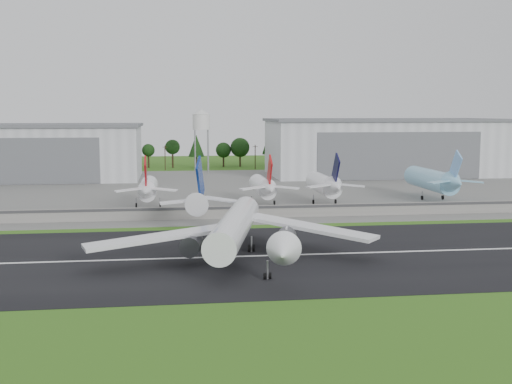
{
  "coord_description": "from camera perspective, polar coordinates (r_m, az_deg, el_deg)",
  "views": [
    {
      "loc": [
        -18.6,
        -112.66,
        28.41
      ],
      "look_at": [
        1.42,
        40.0,
        9.0
      ],
      "focal_mm": 45.0,
      "sensor_mm": 36.0,
      "label": 1
    }
  ],
  "objects": [
    {
      "name": "parked_jet_red_b",
      "position": [
        192.43,
        0.69,
        0.48
      ],
      "size": [
        7.36,
        31.29,
        16.43
      ],
      "color": "white",
      "rests_on": "ground"
    },
    {
      "name": "runway_centerline",
      "position": [
        127.25,
        1.13,
        -5.67
      ],
      "size": [
        220.0,
        1.0,
        0.02
      ],
      "primitive_type": "cube",
      "color": "white",
      "rests_on": "runway"
    },
    {
      "name": "utility_poles",
      "position": [
        314.49,
        -4.05,
        1.99
      ],
      "size": [
        230.0,
        3.0,
        12.0
      ],
      "primitive_type": null,
      "color": "black",
      "rests_on": "ground"
    },
    {
      "name": "runway",
      "position": [
        127.26,
        1.13,
        -5.69
      ],
      "size": [
        320.0,
        60.0,
        0.1
      ],
      "primitive_type": "cube",
      "color": "black",
      "rests_on": "ground"
    },
    {
      "name": "hangar_east",
      "position": [
        293.35,
        11.17,
        3.97
      ],
      "size": [
        102.0,
        47.0,
        25.2
      ],
      "color": "silver",
      "rests_on": "ground"
    },
    {
      "name": "ground",
      "position": [
        117.66,
        1.86,
        -6.79
      ],
      "size": [
        600.0,
        600.0,
        0.0
      ],
      "primitive_type": "plane",
      "color": "#345C15",
      "rests_on": "ground"
    },
    {
      "name": "parked_jet_red_a",
      "position": [
        190.65,
        -9.61,
        0.32
      ],
      "size": [
        7.36,
        31.29,
        16.44
      ],
      "color": "white",
      "rests_on": "ground"
    },
    {
      "name": "parked_jet_navy",
      "position": [
        196.06,
        6.22,
        0.65
      ],
      "size": [
        7.36,
        31.29,
        16.75
      ],
      "color": "white",
      "rests_on": "ground"
    },
    {
      "name": "treeline",
      "position": [
        329.41,
        -4.21,
        2.22
      ],
      "size": [
        320.0,
        16.0,
        22.0
      ],
      "primitive_type": null,
      "color": "black",
      "rests_on": "ground"
    },
    {
      "name": "hangar_west",
      "position": [
        284.78,
        -19.95,
        3.38
      ],
      "size": [
        97.0,
        44.0,
        23.2
      ],
      "color": "silver",
      "rests_on": "ground"
    },
    {
      "name": "main_airliner",
      "position": [
        125.05,
        -1.83,
        -3.66
      ],
      "size": [
        55.98,
        58.85,
        18.17
      ],
      "rotation": [
        0.0,
        0.0,
        2.93
      ],
      "color": "white",
      "rests_on": "runway"
    },
    {
      "name": "apron",
      "position": [
        235.11,
        -2.88,
        0.25
      ],
      "size": [
        320.0,
        150.0,
        0.1
      ],
      "primitive_type": "cube",
      "color": "slate",
      "rests_on": "ground"
    },
    {
      "name": "parked_jet_skyblue",
      "position": [
        212.43,
        15.61,
        1.02
      ],
      "size": [
        7.36,
        37.29,
        17.17
      ],
      "color": "#85C5E5",
      "rests_on": "ground"
    },
    {
      "name": "blast_fence",
      "position": [
        170.76,
        -1.13,
        -1.78
      ],
      "size": [
        240.0,
        0.61,
        3.5
      ],
      "color": "gray",
      "rests_on": "ground"
    },
    {
      "name": "water_tower",
      "position": [
        297.99,
        -4.89,
        6.42
      ],
      "size": [
        8.4,
        8.4,
        29.4
      ],
      "color": "#99999E",
      "rests_on": "ground"
    }
  ]
}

